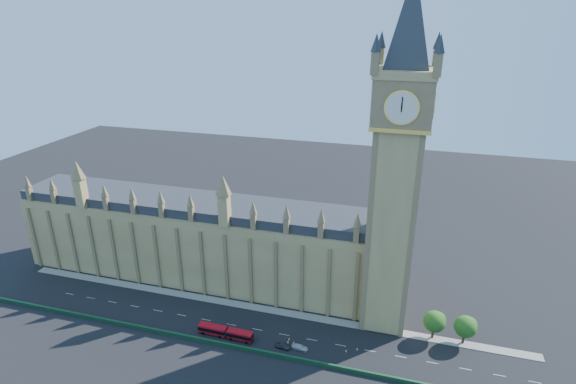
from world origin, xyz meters
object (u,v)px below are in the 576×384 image
(car_grey, at_px, (283,346))
(car_silver, at_px, (245,336))
(car_white, at_px, (300,347))
(red_bus, at_px, (226,332))

(car_grey, height_order, car_silver, car_silver)
(car_silver, bearing_deg, car_grey, -89.93)
(car_silver, xyz_separation_m, car_white, (15.77, 0.05, -0.14))
(red_bus, xyz_separation_m, car_white, (21.27, 0.68, -0.79))
(red_bus, xyz_separation_m, car_silver, (5.49, 0.63, -0.65))
(car_silver, bearing_deg, car_white, -86.09)
(car_grey, bearing_deg, car_white, -73.28)
(red_bus, relative_size, car_grey, 3.82)
(car_grey, bearing_deg, red_bus, 97.05)
(car_grey, bearing_deg, car_silver, 93.68)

